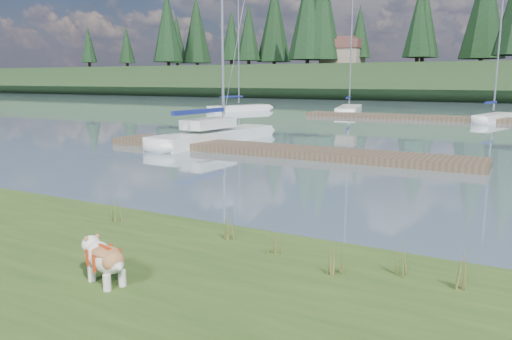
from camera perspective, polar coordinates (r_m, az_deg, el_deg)
The scene contains 22 objects.
ground at distance 39.54m, azimuth 21.33°, elevation 5.29°, with size 200.00×200.00×0.00m, color slate.
bank at distance 6.48m, azimuth -27.24°, elevation -16.85°, with size 60.00×9.00×0.35m, color #37521E.
ridge at distance 82.27m, azimuth 25.37°, elevation 9.03°, with size 200.00×20.00×5.00m, color #1D3017.
bulldog at distance 6.94m, azimuth -16.90°, elevation -9.56°, with size 0.95×0.57×0.56m.
sailboat_main at distance 24.59m, azimuth -3.82°, elevation 4.29°, with size 2.46×8.89×12.63m.
dock_near at distance 20.39m, azimuth 2.23°, elevation 2.29°, with size 16.00×2.00×0.30m, color #4C3D2C.
dock_far at distance 39.33m, azimuth 24.24°, elevation 5.29°, with size 26.00×2.20×0.30m, color #4C3D2C.
sailboat_bg_0 at distance 47.65m, azimuth -1.35°, elevation 7.13°, with size 4.24×7.03×10.40m.
sailboat_bg_1 at distance 47.07m, azimuth 10.67°, elevation 6.92°, with size 3.67×8.99×13.07m.
sailboat_bg_2 at distance 39.84m, azimuth 25.68°, elevation 5.50°, with size 2.58×5.89×8.95m.
weed_0 at distance 8.44m, azimuth -3.05°, elevation -5.97°, with size 0.17×0.14×0.70m.
weed_1 at distance 7.81m, azimuth 2.24°, elevation -8.24°, with size 0.17×0.14×0.41m.
weed_2 at distance 7.17m, azimuth 16.08°, elevation -9.65°, with size 0.17×0.14×0.62m.
weed_3 at distance 9.82m, azimuth -15.82°, elevation -4.38°, with size 0.17×0.14×0.55m.
weed_4 at distance 7.06m, azimuth 9.03°, elevation -10.08°, with size 0.17×0.14×0.50m.
weed_5 at distance 7.04m, azimuth 22.52°, elevation -10.52°, with size 0.17×0.14×0.59m.
mud_lip at distance 9.45m, azimuth -4.54°, elevation -7.81°, with size 60.00×0.50×0.14m, color #33281C.
conifer_0 at distance 97.35m, azimuth -10.09°, elevation 15.89°, with size 5.72×5.72×14.15m.
conifer_1 at distance 92.22m, azimuth -0.84°, elevation 15.51°, with size 4.40×4.40×11.30m.
conifer_2 at distance 83.38m, azimuth 7.55°, elevation 17.54°, with size 6.60×6.60×16.05m.
conifer_3 at distance 82.94m, azimuth 18.68°, elevation 15.88°, with size 4.84×4.84×12.25m.
house_0 at distance 83.68m, azimuth 9.92°, elevation 13.16°, with size 6.30×5.30×4.65m.
Camera 1 is at (4.92, -9.12, 3.01)m, focal length 35.00 mm.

